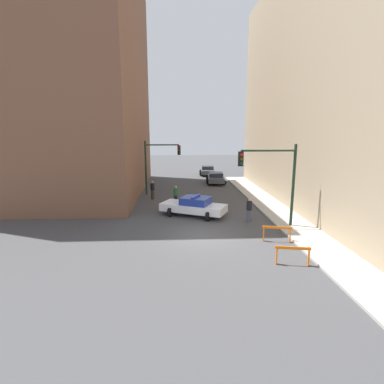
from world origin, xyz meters
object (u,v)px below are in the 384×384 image
parked_car_near (216,178)px  pedestrian_sidewalk (249,209)px  traffic_light_far (157,160)px  barrier_mid (277,231)px  pedestrian_corner (152,190)px  traffic_cone (207,215)px  pedestrian_crossing (176,195)px  barrier_front (293,252)px  traffic_light_near (276,173)px  police_car (194,206)px  parked_car_mid (207,170)px

parked_car_near → pedestrian_sidewalk: pedestrian_sidewalk is taller
pedestrian_sidewalk → traffic_light_far: bearing=-113.2°
barrier_mid → traffic_light_far: bearing=119.5°
pedestrian_corner → parked_car_near: bearing=176.6°
traffic_cone → pedestrian_crossing: bearing=117.2°
parked_car_near → pedestrian_corner: bearing=-126.2°
traffic_light_far → traffic_cone: bearing=-65.4°
pedestrian_sidewalk → traffic_cone: bearing=-73.4°
barrier_front → parked_car_near: bearing=91.8°
pedestrian_sidewalk → pedestrian_crossing: bearing=-103.8°
traffic_light_near → barrier_front: (-0.86, -5.53, -2.91)m
parked_car_near → pedestrian_crossing: (-4.70, -10.33, 0.19)m
traffic_light_near → barrier_mid: traffic_light_near is taller
pedestrian_sidewalk → parked_car_near: bearing=-148.0°
traffic_light_far → barrier_front: size_ratio=3.28×
pedestrian_corner → traffic_cone: 7.89m
barrier_front → pedestrian_corner: bearing=118.1°
parked_car_near → barrier_mid: parked_car_near is taller
traffic_light_far → pedestrian_sidewalk: bearing=-54.0°
traffic_cone → police_car: bearing=131.2°
traffic_light_near → police_car: bearing=149.2°
pedestrian_corner → traffic_cone: pedestrian_corner is taller
parked_car_near → pedestrian_corner: (-6.82, -7.96, 0.19)m
pedestrian_crossing → police_car: bearing=-40.7°
pedestrian_crossing → barrier_front: size_ratio=1.05×
police_car → pedestrian_corner: (-3.44, 5.62, 0.14)m
police_car → pedestrian_sidewalk: (3.67, -1.69, 0.14)m
parked_car_near → pedestrian_corner: size_ratio=2.67×
pedestrian_crossing → pedestrian_corner: (-2.12, 2.36, 0.00)m
pedestrian_crossing → traffic_light_far: bearing=139.2°
pedestrian_corner → barrier_front: 15.98m
traffic_light_near → parked_car_near: (-1.56, 16.52, -2.86)m
barrier_front → traffic_cone: (-3.23, 7.50, -0.30)m
parked_car_mid → barrier_front: 28.92m
traffic_light_near → pedestrian_crossing: 9.21m
traffic_light_near → parked_car_mid: 23.62m
traffic_light_far → pedestrian_corner: size_ratio=3.13×
traffic_light_far → barrier_mid: size_ratio=3.30×
parked_car_mid → barrier_front: parked_car_mid is taller
barrier_front → barrier_mid: (0.25, 2.96, 0.00)m
police_car → barrier_front: (4.08, -8.47, -0.11)m
parked_car_near → barrier_mid: size_ratio=2.81×
police_car → pedestrian_corner: 6.59m
police_car → parked_car_near: size_ratio=1.14×
traffic_light_near → barrier_front: bearing=-98.8°
traffic_light_far → pedestrian_corner: 3.25m
parked_car_mid → pedestrian_sidewalk: (0.57, -22.12, 0.19)m
traffic_light_far → parked_car_mid: size_ratio=1.18×
pedestrian_corner → parked_car_mid: bearing=-166.6°
traffic_light_far → parked_car_near: traffic_light_far is taller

